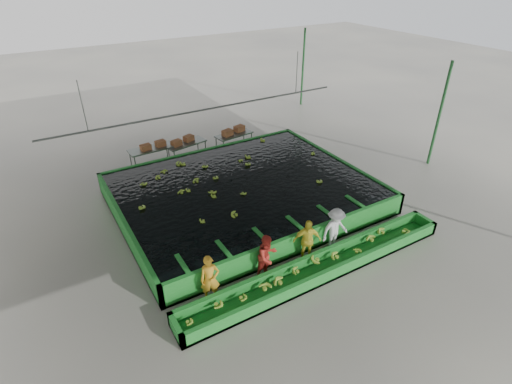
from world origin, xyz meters
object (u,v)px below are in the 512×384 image
worker_c (307,241)px  packing_table_right (234,142)px  worker_b (267,257)px  box_stack_mid (183,143)px  worker_a (210,279)px  packing_table_mid (187,151)px  flotation_tank (244,193)px  box_stack_right (234,133)px  packing_table_left (153,157)px  box_stack_left (153,148)px  sorting_trough (321,267)px  worker_d (335,229)px

worker_c → packing_table_right: size_ratio=0.81×
worker_b → box_stack_mid: size_ratio=1.24×
worker_a → packing_table_right: (5.66, 9.16, -0.34)m
worker_a → worker_c: worker_c is taller
worker_c → packing_table_mid: size_ratio=0.79×
flotation_tank → box_stack_right: (2.16, 4.95, 0.46)m
packing_table_left → box_stack_mid: (1.57, -0.09, 0.43)m
packing_table_mid → worker_c: bearing=-87.0°
packing_table_right → worker_a: bearing=-121.7°
box_stack_mid → box_stack_right: bearing=-2.5°
box_stack_left → worker_c: bearing=-77.4°
sorting_trough → box_stack_left: 10.47m
worker_b → worker_d: 2.76m
packing_table_right → box_stack_right: size_ratio=1.45×
sorting_trough → packing_table_mid: 10.14m
sorting_trough → packing_table_mid: packing_table_mid is taller
worker_d → box_stack_mid: (-1.83, 9.37, 0.11)m
flotation_tank → box_stack_left: size_ratio=8.08×
sorting_trough → flotation_tank: bearing=90.0°
packing_table_left → box_stack_mid: bearing=-3.3°
worker_a → sorting_trough: bearing=4.7°
sorting_trough → packing_table_mid: size_ratio=4.95×
sorting_trough → worker_a: worker_a is taller
box_stack_right → packing_table_left: bearing=177.2°
worker_c → worker_d: 1.21m
worker_d → packing_table_mid: bearing=101.5°
box_stack_left → box_stack_right: 4.26m
packing_table_left → sorting_trough: bearing=-77.9°
worker_d → box_stack_mid: worker_d is taller
flotation_tank → packing_table_right: (2.13, 4.86, 0.00)m
box_stack_left → packing_table_left: bearing=161.9°
sorting_trough → packing_table_left: size_ratio=4.63×
worker_a → packing_table_left: 9.56m
worker_a → box_stack_right: bearing=75.9°
packing_table_left → packing_table_right: bearing=-4.0°
sorting_trough → worker_c: size_ratio=6.23×
worker_c → box_stack_right: bearing=101.7°
flotation_tank → packing_table_left: size_ratio=4.63×
sorting_trough → box_stack_right: box_stack_right is taller
worker_a → worker_c: 3.53m
box_stack_left → box_stack_mid: bearing=-2.3°
sorting_trough → box_stack_left: (-2.10, 10.23, 0.73)m
worker_b → box_stack_right: worker_b is taller
flotation_tank → worker_a: 5.57m
worker_c → packing_table_right: (2.13, 9.16, -0.35)m
sorting_trough → box_stack_left: size_ratio=8.08×
worker_d → box_stack_right: bearing=85.4°
packing_table_mid → box_stack_mid: bearing=161.3°
worker_b → packing_table_left: bearing=82.2°
box_stack_mid → sorting_trough: bearing=-86.5°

